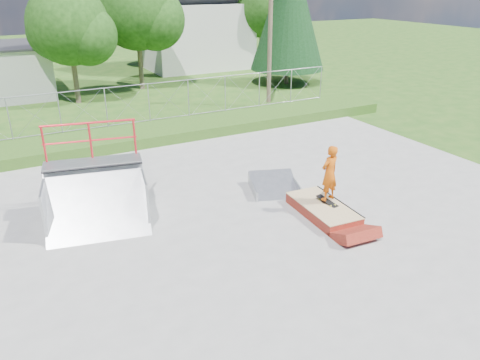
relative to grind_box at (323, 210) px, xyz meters
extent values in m
plane|color=#244F16|center=(-1.92, 0.45, -0.19)|extent=(120.00, 120.00, 0.00)
cube|color=gray|center=(-1.92, 0.45, -0.17)|extent=(20.00, 16.00, 0.04)
cube|color=#244F16|center=(-1.92, 9.95, 0.06)|extent=(24.00, 3.00, 0.50)
cube|color=maroon|center=(0.00, 0.00, -0.01)|extent=(1.36, 2.57, 0.35)
cube|color=tan|center=(0.00, 0.00, 0.17)|extent=(1.38, 2.59, 0.02)
cube|color=black|center=(0.19, 0.05, 0.23)|extent=(0.33, 0.82, 0.13)
imported|color=#CE530B|center=(0.19, 0.05, 1.10)|extent=(0.70, 0.53, 1.73)
cube|color=silver|center=(7.08, 26.45, 2.31)|extent=(8.00, 6.00, 5.00)
cylinder|color=brown|center=(5.58, 12.45, 3.81)|extent=(0.24, 0.24, 8.00)
cylinder|color=brown|center=(-3.92, 18.45, 1.04)|extent=(0.30, 0.30, 2.45)
sphere|color=#16380F|center=(-3.92, 18.45, 4.22)|extent=(4.48, 4.48, 4.48)
sphere|color=#16380F|center=(-3.08, 17.89, 3.66)|extent=(3.36, 3.36, 3.36)
cylinder|color=brown|center=(0.58, 20.45, 1.21)|extent=(0.30, 0.30, 2.80)
sphere|color=#16380F|center=(0.58, 20.45, 4.85)|extent=(5.12, 5.12, 5.12)
sphere|color=#16380F|center=(1.54, 19.81, 4.21)|extent=(3.84, 3.84, 3.84)
cylinder|color=brown|center=(12.08, 24.45, 1.12)|extent=(0.30, 0.30, 2.62)
sphere|color=#16380F|center=(12.08, 24.45, 4.54)|extent=(4.80, 4.80, 4.80)
sphere|color=#16380F|center=(12.98, 23.85, 3.94)|extent=(3.60, 3.60, 3.60)
cylinder|color=brown|center=(3.08, 28.45, 0.86)|extent=(0.30, 0.30, 2.10)
sphere|color=#16380F|center=(3.08, 28.45, 3.59)|extent=(3.84, 3.84, 3.84)
sphere|color=#16380F|center=(3.80, 27.97, 3.11)|extent=(2.88, 2.88, 2.88)
cylinder|color=brown|center=(10.08, 17.45, 0.41)|extent=(0.28, 0.28, 1.20)
cone|color=black|center=(10.08, 17.45, 4.86)|extent=(5.04, 5.04, 8.10)
camera|label=1|loc=(-8.28, -10.15, 6.51)|focal=35.00mm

